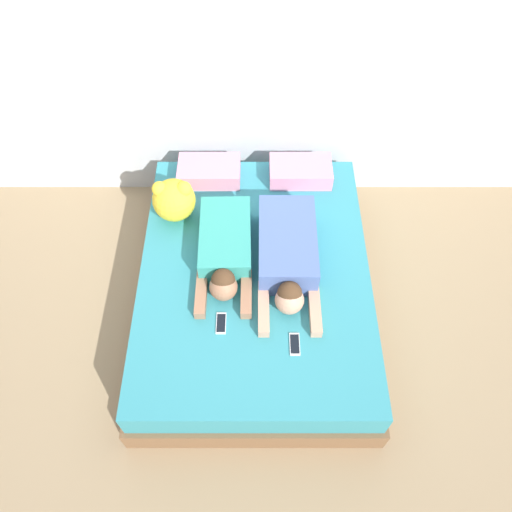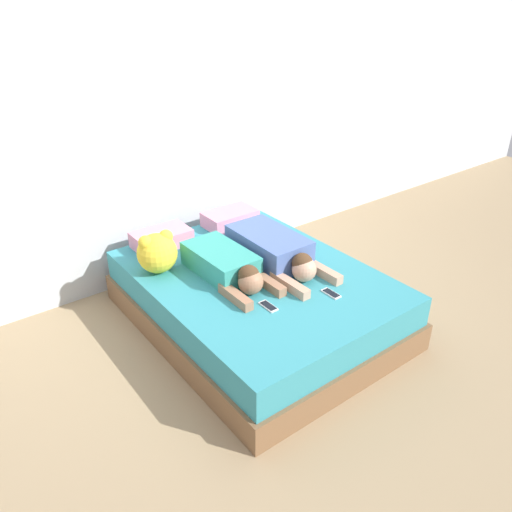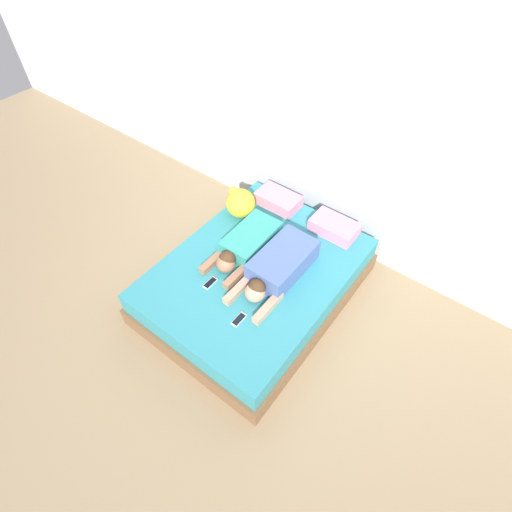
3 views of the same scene
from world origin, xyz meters
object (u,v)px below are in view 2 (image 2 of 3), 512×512
person_right (275,251)px  cell_phone_left (268,306)px  pillow_head_right (230,218)px  pillow_head_left (162,238)px  person_left (228,266)px  cell_phone_right (331,294)px  bed (256,298)px  plush_toy (157,252)px

person_right → cell_phone_left: size_ratio=6.51×
pillow_head_right → person_right: size_ratio=0.48×
pillow_head_left → pillow_head_right: (0.70, 0.00, 0.00)m
pillow_head_left → person_left: person_left is taller
person_left → cell_phone_left: 0.52m
pillow_head_left → cell_phone_right: 1.54m
person_right → cell_phone_left: 0.64m
pillow_head_left → person_right: size_ratio=0.48×
cell_phone_left → cell_phone_right: size_ratio=1.00×
bed → pillow_head_right: pillow_head_right is taller
cell_phone_right → plush_toy: size_ratio=0.47×
pillow_head_right → cell_phone_right: pillow_head_right is taller
plush_toy → pillow_head_right: bearing=21.9°
pillow_head_left → cell_phone_right: size_ratio=3.14×
bed → pillow_head_left: (-0.35, 0.86, 0.30)m
cell_phone_right → plush_toy: 1.34m
pillow_head_right → cell_phone_left: (-0.56, -1.28, -0.06)m
person_left → pillow_head_right: bearing=54.3°
person_left → person_right: (0.42, -0.05, 0.02)m
bed → plush_toy: 0.85m
cell_phone_left → plush_toy: 0.99m
person_right → person_left: bearing=173.8°
pillow_head_right → plush_toy: size_ratio=1.46×
cell_phone_left → plush_toy: bearing=111.9°
person_left → plush_toy: bearing=133.4°
cell_phone_left → cell_phone_right: bearing=-17.4°
cell_phone_right → plush_toy: bearing=128.1°
bed → pillow_head_left: pillow_head_left is taller
cell_phone_right → plush_toy: (-0.82, 1.05, 0.16)m
bed → cell_phone_left: 0.52m
pillow_head_left → person_right: (0.57, -0.82, 0.04)m
bed → pillow_head_left: bearing=112.3°
plush_toy → bed: bearing=-40.1°
cell_phone_right → plush_toy: plush_toy is taller
pillow_head_left → person_right: 1.00m
bed → person_right: 0.41m
bed → person_left: (-0.20, 0.09, 0.32)m
bed → cell_phone_left: bearing=-116.8°
bed → person_right: (0.22, 0.04, 0.34)m
person_left → plush_toy: (-0.38, 0.40, 0.07)m
bed → person_right: size_ratio=2.16×
person_right → cell_phone_right: bearing=-87.5°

